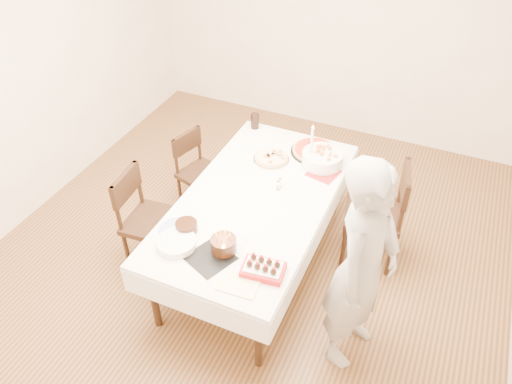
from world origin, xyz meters
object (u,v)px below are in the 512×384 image
at_px(cola_glass, 255,121).
at_px(birthday_cake, 223,241).
at_px(chair_right_savory, 372,214).
at_px(taper_candle, 311,145).
at_px(strawberry_box, 263,269).
at_px(pizza_pepperoni, 315,150).
at_px(person, 362,268).
at_px(pasta_bowl, 322,158).
at_px(chair_left_dessert, 153,222).
at_px(layer_cake, 187,227).
at_px(pizza_white, 271,158).
at_px(dining_table, 256,231).
at_px(chair_left_savory, 202,174).

relative_size(cola_glass, birthday_cake, 0.82).
distance_m(chair_right_savory, taper_candle, 0.79).
bearing_deg(strawberry_box, pizza_pepperoni, 95.41).
relative_size(chair_right_savory, birthday_cake, 5.38).
bearing_deg(taper_candle, person, -56.19).
xyz_separation_m(pizza_pepperoni, taper_candle, (0.02, -0.19, 0.18)).
bearing_deg(pasta_bowl, taper_candle, -156.01).
xyz_separation_m(chair_left_dessert, pasta_bowl, (1.15, 1.01, 0.34)).
relative_size(pasta_bowl, layer_cake, 1.71).
bearing_deg(taper_candle, chair_left_dessert, -137.37).
bearing_deg(chair_right_savory, layer_cake, -149.88).
bearing_deg(chair_left_dessert, pizza_white, -134.08).
xyz_separation_m(pizza_white, taper_candle, (0.34, 0.08, 0.18)).
xyz_separation_m(chair_right_savory, strawberry_box, (-0.51, -1.20, 0.29)).
bearing_deg(birthday_cake, strawberry_box, -12.11).
bearing_deg(dining_table, layer_cake, -119.36).
bearing_deg(layer_cake, chair_right_savory, 41.23).
height_order(person, pizza_pepperoni, person).
height_order(pizza_white, layer_cake, layer_cake).
xyz_separation_m(person, strawberry_box, (-0.63, -0.20, -0.08)).
bearing_deg(person, chair_right_savory, 18.22).
distance_m(chair_left_dessert, pizza_pepperoni, 1.58).
relative_size(chair_right_savory, person, 0.58).
relative_size(pizza_pepperoni, pasta_bowl, 1.23).
xyz_separation_m(chair_left_savory, person, (1.80, -0.99, 0.46)).
bearing_deg(person, dining_table, 74.64).
bearing_deg(person, birthday_cake, 109.01).
bearing_deg(chair_right_savory, pizza_pepperoni, 142.31).
distance_m(dining_table, birthday_cake, 0.79).
distance_m(dining_table, pizza_pepperoni, 0.93).
bearing_deg(chair_right_savory, dining_table, -162.27).
bearing_deg(layer_cake, pasta_bowl, 61.71).
bearing_deg(dining_table, taper_candle, 68.27).
bearing_deg(chair_left_savory, chair_right_savory, -164.10).
bearing_deg(chair_left_dessert, strawberry_box, 157.51).
xyz_separation_m(person, cola_glass, (-1.45, 1.49, -0.04)).
bearing_deg(chair_right_savory, birthday_cake, -138.43).
distance_m(pizza_white, layer_cake, 1.13).
bearing_deg(pizza_white, pizza_pepperoni, 40.65).
relative_size(person, pizza_white, 5.32).
xyz_separation_m(pizza_white, strawberry_box, (0.46, -1.25, 0.01)).
distance_m(layer_cake, strawberry_box, 0.70).
bearing_deg(layer_cake, pizza_white, 78.40).
xyz_separation_m(chair_left_savory, birthday_cake, (0.82, -1.12, 0.43)).
height_order(pasta_bowl, taper_candle, taper_candle).
bearing_deg(pasta_bowl, dining_table, -117.36).
xyz_separation_m(chair_left_savory, pizza_white, (0.70, 0.06, 0.36)).
height_order(pizza_pepperoni, taper_candle, taper_candle).
bearing_deg(pizza_white, chair_left_dessert, -128.72).
relative_size(layer_cake, birthday_cake, 1.13).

